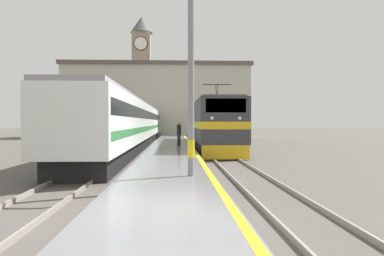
{
  "coord_description": "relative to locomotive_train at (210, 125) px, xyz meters",
  "views": [
    {
      "loc": [
        0.27,
        -7.93,
        2.23
      ],
      "look_at": [
        1.51,
        19.81,
        1.78
      ],
      "focal_mm": 35.0,
      "sensor_mm": 36.0,
      "label": 1
    }
  ],
  "objects": [
    {
      "name": "ground_plane",
      "position": [
        -3.16,
        7.2,
        -1.99
      ],
      "size": [
        200.0,
        200.0,
        0.0
      ],
      "primitive_type": "plane",
      "color": "#514C47"
    },
    {
      "name": "platform",
      "position": [
        -3.16,
        2.2,
        -1.77
      ],
      "size": [
        3.21,
        140.0,
        0.44
      ],
      "color": "slate",
      "rests_on": "ground"
    },
    {
      "name": "rail_track_near",
      "position": [
        0.0,
        2.2,
        -1.96
      ],
      "size": [
        2.84,
        140.0,
        0.16
      ],
      "color": "#514C47",
      "rests_on": "ground"
    },
    {
      "name": "rail_track_far",
      "position": [
        -6.58,
        2.2,
        -1.96
      ],
      "size": [
        2.84,
        140.0,
        0.16
      ],
      "color": "#514C47",
      "rests_on": "ground"
    },
    {
      "name": "locomotive_train",
      "position": [
        0.0,
        0.0,
        0.0
      ],
      "size": [
        2.92,
        19.23,
        4.87
      ],
      "color": "black",
      "rests_on": "ground"
    },
    {
      "name": "passenger_train",
      "position": [
        -6.58,
        3.24,
        0.07
      ],
      "size": [
        2.92,
        42.6,
        3.82
      ],
      "color": "black",
      "rests_on": "ground"
    },
    {
      "name": "catenary_mast",
      "position": [
        -2.24,
        -18.33,
        2.69
      ],
      "size": [
        2.66,
        0.23,
        8.32
      ],
      "color": "gray",
      "rests_on": "platform"
    },
    {
      "name": "person_on_platform",
      "position": [
        -2.62,
        -2.33,
        -0.59
      ],
      "size": [
        0.34,
        0.34,
        1.82
      ],
      "color": "#23232D",
      "rests_on": "platform"
    },
    {
      "name": "clock_tower",
      "position": [
        -9.07,
        38.27,
        9.42
      ],
      "size": [
        4.05,
        4.05,
        21.48
      ],
      "color": "gray",
      "rests_on": "ground"
    },
    {
      "name": "station_building",
      "position": [
        -5.49,
        24.58,
        3.3
      ],
      "size": [
        26.51,
        9.58,
        10.55
      ],
      "color": "#B7B2A3",
      "rests_on": "ground"
    }
  ]
}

